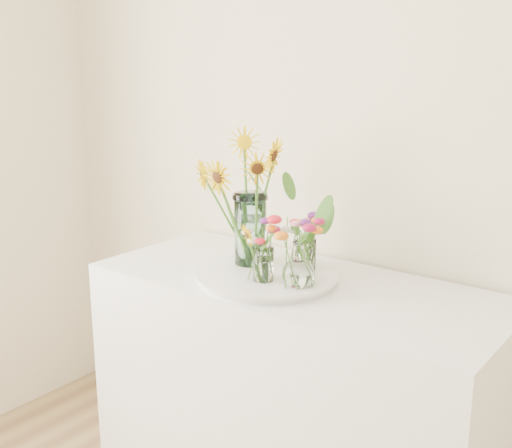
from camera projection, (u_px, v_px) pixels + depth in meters
name	position (u px, v px, depth m)	size (l,w,h in m)	color
counter	(294.00, 403.00, 2.24)	(1.40, 0.60, 0.90)	white
tray	(267.00, 277.00, 2.13)	(0.45, 0.45, 0.03)	white
mason_jar	(250.00, 229.00, 2.19)	(0.11, 0.11, 0.25)	#A0D1D5
sunflower_bouquet	(250.00, 198.00, 2.17)	(0.59, 0.59, 0.47)	yellow
small_vase_a	(263.00, 265.00, 2.04)	(0.07, 0.07, 0.12)	white
wildflower_posy_a	(263.00, 251.00, 2.03)	(0.20, 0.20, 0.21)	orange
small_vase_b	(298.00, 264.00, 1.99)	(0.10, 0.10, 0.15)	white
wildflower_posy_b	(299.00, 250.00, 1.98)	(0.21, 0.21, 0.24)	orange
small_vase_c	(307.00, 255.00, 2.15)	(0.06, 0.06, 0.11)	white
wildflower_posy_c	(307.00, 242.00, 2.14)	(0.18, 0.18, 0.20)	orange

